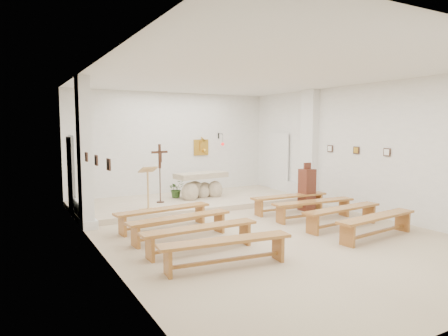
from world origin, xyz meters
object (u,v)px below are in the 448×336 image
bench_right_second (314,205)px  altar (201,187)px  bench_left_third (200,233)px  bench_left_fourth (226,246)px  bench_right_front (290,199)px  bench_left_front (164,213)px  bench_right_fourth (377,221)px  bench_left_second (180,222)px  lectern (148,188)px  bench_right_third (343,213)px  donation_pedestal (307,189)px  crucifix_stand (160,169)px

bench_right_second → altar: bearing=116.4°
bench_left_third → bench_left_fourth: size_ratio=0.99×
bench_right_front → bench_left_third: (-3.67, -1.96, 0.00)m
bench_left_front → bench_right_fourth: size_ratio=1.00×
bench_left_second → bench_right_fourth: same height
lectern → bench_right_second: lectern is taller
bench_right_front → altar: bearing=121.9°
bench_right_second → bench_left_third: size_ratio=1.01×
altar → bench_left_second: size_ratio=0.74×
altar → bench_right_third: size_ratio=0.75×
altar → bench_right_third: bearing=-79.5°
bench_left_third → altar: bearing=63.1°
lectern → bench_left_third: 3.43m
bench_right_second → bench_right_third: size_ratio=1.00×
altar → donation_pedestal: size_ratio=1.28×
lectern → bench_left_fourth: lectern is taller
altar → bench_left_front: 3.37m
altar → bench_left_third: bearing=-123.5°
bench_left_front → bench_right_second: size_ratio=1.00×
crucifix_stand → donation_pedestal: size_ratio=1.26×
bench_left_front → bench_right_second: (3.67, -0.98, 0.00)m
lectern → bench_right_fourth: bearing=-58.0°
bench_left_front → bench_right_third: size_ratio=1.00×
crucifix_stand → bench_left_third: (-0.80, -4.36, -0.77)m
bench_left_front → bench_left_third: bearing=-97.2°
bench_right_front → bench_left_fourth: size_ratio=0.99×
bench_right_front → bench_right_fourth: size_ratio=0.99×
crucifix_stand → bench_right_third: (2.87, -4.36, -0.77)m
crucifix_stand → bench_right_front: (2.87, -2.40, -0.77)m
bench_left_third → donation_pedestal: bearing=23.5°
donation_pedestal → bench_right_second: donation_pedestal is taller
crucifix_stand → bench_left_fourth: (-0.80, -5.34, -0.77)m
altar → lectern: 2.37m
lectern → bench_right_fourth: lectern is taller
altar → bench_right_second: (1.48, -3.54, -0.11)m
bench_right_fourth → bench_right_front: bearing=83.0°
bench_right_second → bench_right_third: same height
bench_left_third → bench_right_third: 3.67m
crucifix_stand → bench_left_front: crucifix_stand is taller
donation_pedestal → bench_right_front: (-0.62, -0.00, -0.23)m
bench_right_front → bench_right_second: same height
lectern → bench_right_front: bearing=-29.1°
bench_right_third → bench_right_fourth: same height
bench_left_front → altar: bearing=42.3°
crucifix_stand → bench_left_third: 4.50m
donation_pedestal → crucifix_stand: bearing=144.4°
bench_right_third → bench_right_fourth: bearing=-95.4°
donation_pedestal → bench_right_second: (-0.62, -0.98, -0.23)m
donation_pedestal → bench_right_fourth: size_ratio=0.58×
bench_left_third → bench_left_second: bearing=88.9°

